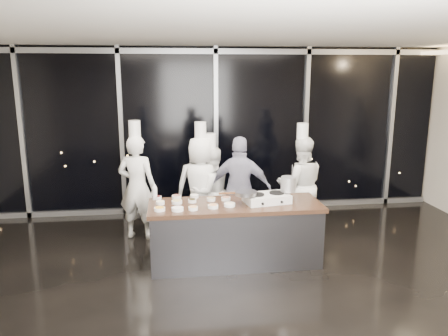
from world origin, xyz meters
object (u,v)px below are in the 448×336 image
Objects in this scene: stove at (267,198)px; stock_pot at (288,184)px; chef_left at (201,186)px; guest at (240,189)px; chef_right at (300,185)px; demo_counter at (235,233)px; chef_center at (211,191)px; chef_far_left at (137,186)px; frying_pan at (245,193)px.

stock_pot is at bearing -1.36° from stove.
guest is (0.62, -0.27, -0.00)m from chef_left.
stove is at bearing 120.64° from guest.
chef_right is at bearing -153.08° from guest.
demo_counter is 1.24m from chef_center.
chef_left is (1.05, -0.03, -0.02)m from chef_far_left.
chef_left reaches higher than chef_center.
guest is at bearing 122.56° from chef_center.
chef_center is at bearing -17.17° from guest.
demo_counter is 1.29m from chef_left.
chef_left is (-0.86, 1.15, -0.10)m from stove.
frying_pan is at bearing 100.15° from guest.
stock_pot is at bearing 68.73° from chef_right.
frying_pan is 1.66m from chef_right.
guest reaches higher than stove.
frying_pan is at bearing -179.88° from stove.
chef_far_left is 2.75m from chef_right.
chef_far_left is at bearing 7.18° from chef_left.
guest is at bearing 165.35° from chef_left.
stove is at bearing -171.39° from stock_pot.
frying_pan is 0.28× the size of chef_far_left.
stock_pot is (0.65, 0.11, 0.08)m from frying_pan.
chef_right is at bearing 40.20° from demo_counter.
demo_counter is at bearing 157.21° from chef_far_left.
guest is 0.91× the size of chef_right.
chef_far_left is (-1.58, 1.24, -0.18)m from frying_pan.
demo_counter is 1.42× the size of guest.
chef_far_left reaches higher than chef_right.
stove is 0.35× the size of chef_far_left.
chef_left is at bearing -7.92° from guest.
stock_pot reaches higher than demo_counter.
demo_counter is at bearing 91.47° from guest.
stove is at bearing 164.57° from chef_far_left.
stock_pot is (0.32, 0.05, 0.18)m from stove.
demo_counter is 1.25× the size of chef_far_left.
stove is at bearing -0.21° from demo_counter.
guest is 1.10m from chef_right.
chef_center is at bearing 132.17° from stock_pot.
chef_left is at bearing -15.54° from chef_center.
chef_center is at bearing 96.75° from frying_pan.
chef_left reaches higher than stove.
chef_far_left reaches higher than chef_center.
chef_center reaches higher than stove.
stock_pot is at bearing 107.46° from chef_center.
stove is 0.35m from frying_pan.
chef_right is (1.54, -0.08, 0.08)m from chef_center.
chef_far_left is at bearing 132.01° from frying_pan.
stock_pot reaches higher than stove.
stove is (0.46, -0.00, 0.51)m from demo_counter.
chef_left is 0.19m from chef_center.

